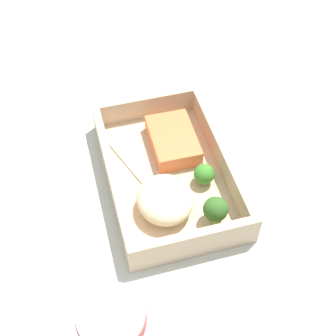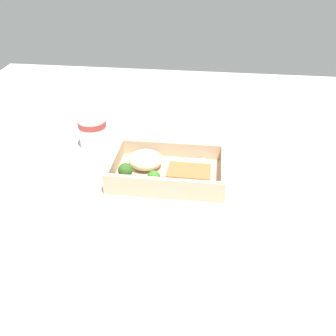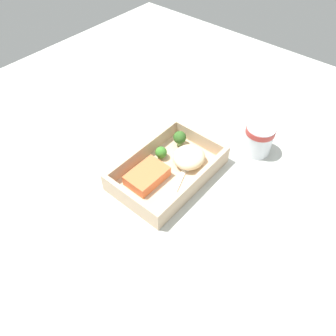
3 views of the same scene
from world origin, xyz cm
name	(u,v)px [view 2 (image 2 of 3)]	position (x,y,z in cm)	size (l,w,h in cm)	color
ground_plane	(168,180)	(0.00, 0.00, -1.00)	(160.00, 160.00, 2.00)	beige
takeout_tray	(168,175)	(0.00, 0.00, 0.60)	(28.06, 18.14, 1.20)	#C8AC8B
tray_rim	(168,166)	(0.00, 0.00, 3.24)	(28.06, 18.14, 4.07)	#C8AC8B
salmon_fillet	(189,175)	(-5.31, 2.27, 2.62)	(10.17, 6.87, 2.84)	orange
mashed_potatoes	(146,160)	(5.94, -2.06, 3.35)	(8.60, 8.02, 4.30)	beige
broccoli_floret_1	(125,171)	(9.72, 4.12, 3.78)	(3.52, 3.52, 4.47)	#85AE65
broccoli_floret_2	(154,177)	(2.81, 4.78, 3.01)	(3.09, 3.09, 3.42)	#8BA863
fork	(171,164)	(-0.20, -4.06, 1.42)	(15.41, 6.94, 0.44)	white
paper_cup	(93,132)	(22.46, -12.54, 4.77)	(7.73, 7.73, 8.55)	silver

